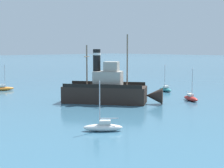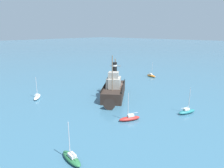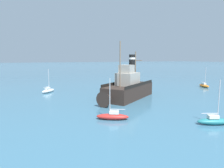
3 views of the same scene
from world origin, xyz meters
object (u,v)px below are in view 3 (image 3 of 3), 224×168
sailboat_white (48,90)px  sailboat_orange (204,85)px  sailboat_teal (215,121)px  sailboat_red (113,116)px  old_tugboat (127,88)px

sailboat_white → sailboat_orange: 36.96m
sailboat_white → sailboat_teal: same height
sailboat_white → sailboat_red: (-22.36, -4.74, 0.00)m
old_tugboat → sailboat_red: old_tugboat is taller
old_tugboat → sailboat_white: size_ratio=2.81×
sailboat_red → sailboat_orange: bearing=-65.0°
sailboat_teal → old_tugboat: bearing=7.1°
sailboat_orange → sailboat_teal: bearing=133.3°
old_tugboat → sailboat_orange: 24.47m
sailboat_red → sailboat_white: bearing=12.0°
sailboat_white → sailboat_teal: 31.80m
sailboat_white → sailboat_orange: same height
sailboat_white → old_tugboat: bearing=-135.3°
sailboat_white → sailboat_red: 22.86m
sailboat_red → sailboat_orange: (14.62, -31.39, 0.00)m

